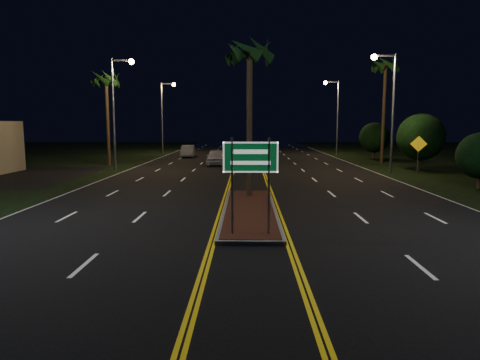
{
  "coord_description": "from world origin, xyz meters",
  "views": [
    {
      "loc": [
        -0.12,
        -11.04,
        3.76
      ],
      "look_at": [
        -0.35,
        3.21,
        1.9
      ],
      "focal_mm": 32.0,
      "sensor_mm": 36.0,
      "label": 1
    }
  ],
  "objects_px": {
    "highway_sign": "(251,166)",
    "car_near": "(216,156)",
    "shrub_mid": "(421,137)",
    "shrub_far": "(374,137)",
    "streetlight_right_far": "(335,109)",
    "median_island": "(250,210)",
    "palm_left_far": "(106,80)",
    "streetlight_left_mid": "(118,101)",
    "car_far": "(188,150)",
    "streetlight_right_mid": "(389,99)",
    "warning_sign": "(418,149)",
    "streetlight_left_far": "(165,109)",
    "palm_median": "(250,52)",
    "palm_right_far": "(386,66)"
  },
  "relations": [
    {
      "from": "warning_sign",
      "to": "shrub_mid",
      "type": "bearing_deg",
      "value": 86.85
    },
    {
      "from": "highway_sign",
      "to": "palm_right_far",
      "type": "xyz_separation_m",
      "value": [
        12.8,
        27.2,
        6.74
      ]
    },
    {
      "from": "shrub_far",
      "to": "median_island",
      "type": "bearing_deg",
      "value": -115.45
    },
    {
      "from": "car_near",
      "to": "streetlight_right_mid",
      "type": "bearing_deg",
      "value": -28.34
    },
    {
      "from": "streetlight_left_far",
      "to": "palm_right_far",
      "type": "height_order",
      "value": "palm_right_far"
    },
    {
      "from": "streetlight_right_mid",
      "to": "warning_sign",
      "type": "bearing_deg",
      "value": -3.49
    },
    {
      "from": "median_island",
      "to": "palm_median",
      "type": "height_order",
      "value": "palm_median"
    },
    {
      "from": "streetlight_right_far",
      "to": "palm_left_far",
      "type": "height_order",
      "value": "streetlight_right_far"
    },
    {
      "from": "warning_sign",
      "to": "palm_right_far",
      "type": "bearing_deg",
      "value": 113.24
    },
    {
      "from": "streetlight_left_far",
      "to": "palm_median",
      "type": "distance_m",
      "value": 35.18
    },
    {
      "from": "palm_median",
      "to": "car_far",
      "type": "relative_size",
      "value": 1.75
    },
    {
      "from": "palm_median",
      "to": "palm_right_far",
      "type": "bearing_deg",
      "value": 56.72
    },
    {
      "from": "streetlight_right_mid",
      "to": "shrub_far",
      "type": "relative_size",
      "value": 2.27
    },
    {
      "from": "car_near",
      "to": "palm_right_far",
      "type": "bearing_deg",
      "value": 2.51
    },
    {
      "from": "highway_sign",
      "to": "streetlight_right_far",
      "type": "relative_size",
      "value": 0.36
    },
    {
      "from": "car_near",
      "to": "car_far",
      "type": "bearing_deg",
      "value": 110.26
    },
    {
      "from": "streetlight_right_far",
      "to": "shrub_mid",
      "type": "xyz_separation_m",
      "value": [
        3.39,
        -18.0,
        -2.93
      ]
    },
    {
      "from": "streetlight_left_far",
      "to": "shrub_mid",
      "type": "bearing_deg",
      "value": -39.1
    },
    {
      "from": "median_island",
      "to": "streetlight_right_far",
      "type": "height_order",
      "value": "streetlight_right_far"
    },
    {
      "from": "median_island",
      "to": "streetlight_left_mid",
      "type": "bearing_deg",
      "value": 121.98
    },
    {
      "from": "palm_median",
      "to": "palm_right_far",
      "type": "xyz_separation_m",
      "value": [
        12.8,
        19.5,
        1.87
      ]
    },
    {
      "from": "streetlight_left_mid",
      "to": "car_near",
      "type": "bearing_deg",
      "value": 31.89
    },
    {
      "from": "highway_sign",
      "to": "car_near",
      "type": "height_order",
      "value": "highway_sign"
    },
    {
      "from": "streetlight_left_far",
      "to": "palm_median",
      "type": "height_order",
      "value": "streetlight_left_far"
    },
    {
      "from": "median_island",
      "to": "warning_sign",
      "type": "bearing_deg",
      "value": 48.81
    },
    {
      "from": "palm_right_far",
      "to": "car_near",
      "type": "xyz_separation_m",
      "value": [
        -15.82,
        -1.28,
        -8.3
      ]
    },
    {
      "from": "streetlight_right_far",
      "to": "warning_sign",
      "type": "xyz_separation_m",
      "value": [
        2.39,
        -20.15,
        -3.75
      ]
    },
    {
      "from": "streetlight_right_mid",
      "to": "car_far",
      "type": "relative_size",
      "value": 1.89
    },
    {
      "from": "streetlight_right_far",
      "to": "warning_sign",
      "type": "distance_m",
      "value": 20.63
    },
    {
      "from": "shrub_far",
      "to": "car_far",
      "type": "relative_size",
      "value": 0.83
    },
    {
      "from": "palm_right_far",
      "to": "car_far",
      "type": "height_order",
      "value": "palm_right_far"
    },
    {
      "from": "shrub_mid",
      "to": "shrub_far",
      "type": "distance_m",
      "value": 12.01
    },
    {
      "from": "palm_median",
      "to": "warning_sign",
      "type": "bearing_deg",
      "value": 41.13
    },
    {
      "from": "median_island",
      "to": "streetlight_left_far",
      "type": "distance_m",
      "value": 38.89
    },
    {
      "from": "streetlight_left_mid",
      "to": "car_far",
      "type": "distance_m",
      "value": 15.54
    },
    {
      "from": "streetlight_left_far",
      "to": "palm_median",
      "type": "relative_size",
      "value": 1.08
    },
    {
      "from": "palm_left_far",
      "to": "streetlight_left_mid",
      "type": "bearing_deg",
      "value": -61.33
    },
    {
      "from": "median_island",
      "to": "palm_left_far",
      "type": "distance_m",
      "value": 25.76
    },
    {
      "from": "palm_median",
      "to": "shrub_mid",
      "type": "bearing_deg",
      "value": 43.96
    },
    {
      "from": "streetlight_right_mid",
      "to": "palm_right_far",
      "type": "relative_size",
      "value": 0.87
    },
    {
      "from": "car_far",
      "to": "warning_sign",
      "type": "bearing_deg",
      "value": -42.7
    },
    {
      "from": "streetlight_left_far",
      "to": "palm_right_far",
      "type": "xyz_separation_m",
      "value": [
        23.41,
        -14.0,
        3.49
      ]
    },
    {
      "from": "streetlight_left_far",
      "to": "palm_right_far",
      "type": "bearing_deg",
      "value": -30.88
    },
    {
      "from": "streetlight_left_mid",
      "to": "streetlight_right_far",
      "type": "relative_size",
      "value": 1.0
    },
    {
      "from": "highway_sign",
      "to": "palm_median",
      "type": "relative_size",
      "value": 0.39
    },
    {
      "from": "streetlight_right_far",
      "to": "car_near",
      "type": "relative_size",
      "value": 1.77
    },
    {
      "from": "streetlight_left_mid",
      "to": "median_island",
      "type": "bearing_deg",
      "value": -58.02
    },
    {
      "from": "streetlight_left_mid",
      "to": "streetlight_right_mid",
      "type": "xyz_separation_m",
      "value": [
        21.23,
        -2.0,
        0.0
      ]
    },
    {
      "from": "palm_right_far",
      "to": "car_far",
      "type": "bearing_deg",
      "value": 157.21
    },
    {
      "from": "palm_left_far",
      "to": "streetlight_right_far",
      "type": "bearing_deg",
      "value": 30.88
    }
  ]
}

